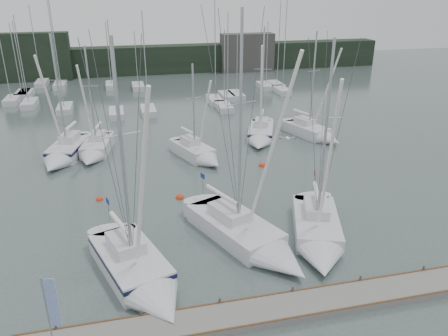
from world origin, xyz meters
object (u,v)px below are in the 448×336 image
at_px(sailboat_mid_d, 260,136).
at_px(buoy_b, 262,166).
at_px(sailboat_near_center, 256,242).
at_px(sailboat_mid_e, 316,134).
at_px(sailboat_near_right, 319,238).
at_px(dock_banner, 50,306).
at_px(sailboat_mid_a, 64,154).
at_px(sailboat_mid_c, 200,155).
at_px(buoy_c, 99,200).
at_px(sailboat_mid_b, 95,151).
at_px(sailboat_near_left, 142,277).
at_px(buoy_a, 180,198).

xyz_separation_m(sailboat_mid_d, buoy_b, (-1.94, -6.71, -0.59)).
distance_m(sailboat_near_center, sailboat_mid_e, 23.03).
distance_m(sailboat_near_right, dock_banner, 16.35).
distance_m(sailboat_mid_a, sailboat_mid_c, 12.98).
bearing_deg(sailboat_mid_a, buoy_c, -54.81).
height_order(sailboat_near_right, buoy_b, sailboat_near_right).
bearing_deg(dock_banner, sailboat_mid_b, 97.21).
bearing_deg(sailboat_near_left, sailboat_near_center, -3.12).
bearing_deg(dock_banner, sailboat_near_right, 28.57).
bearing_deg(sailboat_near_center, sailboat_mid_e, 33.76).
height_order(sailboat_near_center, sailboat_mid_a, sailboat_near_center).
bearing_deg(sailboat_mid_d, sailboat_near_right, -76.35).
bearing_deg(sailboat_mid_c, sailboat_near_left, -131.64).
distance_m(buoy_c, dock_banner, 15.71).
height_order(sailboat_mid_e, buoy_b, sailboat_mid_e).
bearing_deg(sailboat_mid_b, sailboat_near_center, -50.98).
height_order(sailboat_near_right, dock_banner, sailboat_near_right).
distance_m(sailboat_mid_a, buoy_a, 14.28).
bearing_deg(buoy_a, buoy_c, 169.44).
bearing_deg(sailboat_near_center, sailboat_mid_c, 69.78).
bearing_deg(sailboat_mid_e, sailboat_near_left, -153.83).
height_order(sailboat_mid_c, sailboat_mid_d, sailboat_mid_d).
height_order(sailboat_mid_b, sailboat_mid_c, sailboat_mid_b).
xyz_separation_m(sailboat_mid_a, sailboat_mid_e, (26.05, 0.32, -0.08)).
relative_size(sailboat_mid_a, buoy_b, 19.08).
distance_m(sailboat_near_left, sailboat_mid_b, 21.49).
relative_size(sailboat_mid_a, sailboat_mid_c, 1.28).
bearing_deg(sailboat_near_right, sailboat_mid_c, 125.35).
bearing_deg(buoy_c, sailboat_near_right, -35.72).
bearing_deg(dock_banner, sailboat_mid_d, 64.18).
height_order(sailboat_near_left, sailboat_mid_b, sailboat_near_left).
distance_m(sailboat_near_center, buoy_a, 9.10).
bearing_deg(sailboat_mid_b, sailboat_near_left, -70.88).
bearing_deg(sailboat_mid_d, sailboat_near_left, -101.53).
bearing_deg(buoy_a, buoy_b, 29.62).
bearing_deg(sailboat_mid_a, sailboat_near_right, -33.20).
distance_m(buoy_a, buoy_c, 6.26).
height_order(sailboat_mid_d, buoy_b, sailboat_mid_d).
bearing_deg(buoy_b, sailboat_near_center, -109.82).
distance_m(sailboat_near_left, buoy_c, 11.78).
xyz_separation_m(sailboat_mid_c, dock_banner, (-10.58, -21.81, 2.10)).
bearing_deg(dock_banner, sailboat_mid_e, 55.28).
bearing_deg(buoy_c, sailboat_mid_d, 32.09).
xyz_separation_m(sailboat_near_right, dock_banner, (-15.28, -5.45, 2.10)).
distance_m(sailboat_mid_e, dock_banner, 34.81).
distance_m(sailboat_mid_b, sailboat_mid_d, 17.12).
bearing_deg(buoy_c, dock_banner, -95.22).
bearing_deg(dock_banner, sailboat_mid_c, 73.08).
distance_m(sailboat_near_center, sailboat_mid_b, 21.89).
relative_size(sailboat_near_left, buoy_c, 26.08).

